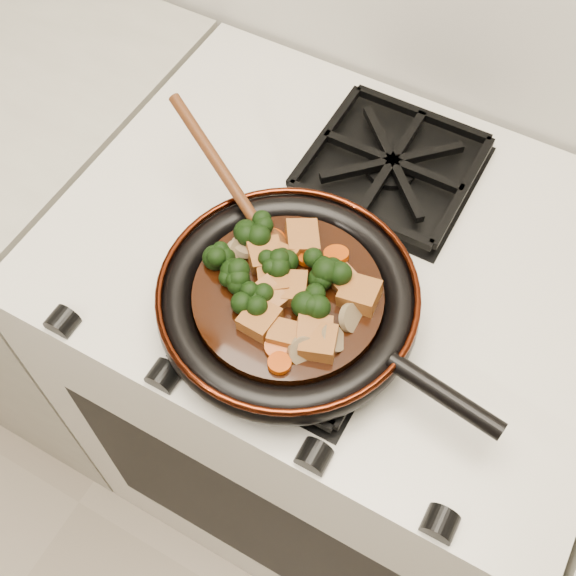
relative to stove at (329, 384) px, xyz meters
The scene contains 38 objects.
stove is the anchor object (origin of this frame).
burner_grate_front 0.48m from the stove, 90.00° to the right, with size 0.23×0.23×0.03m, color black, non-canonical shape.
burner_grate_back 0.48m from the stove, 90.00° to the left, with size 0.23×0.23×0.03m, color black, non-canonical shape.
skillet 0.51m from the stove, 94.11° to the right, with size 0.44×0.31×0.05m.
braising_sauce 0.52m from the stove, 95.09° to the right, with size 0.23×0.23×0.02m, color black.
tofu_cube_0 0.53m from the stove, 95.01° to the right, with size 0.04×0.04×0.02m, color brown.
tofu_cube_1 0.54m from the stove, 103.61° to the right, with size 0.04×0.03×0.02m, color brown.
tofu_cube_2 0.53m from the stove, 65.68° to the right, with size 0.04×0.03×0.02m, color brown.
tofu_cube_3 0.55m from the stove, 86.11° to the right, with size 0.04×0.03×0.02m, color brown.
tofu_cube_4 0.53m from the stove, 58.28° to the right, with size 0.04×0.04×0.02m, color brown.
tofu_cube_5 0.55m from the stove, 74.24° to the right, with size 0.04×0.04×0.02m, color brown.
tofu_cube_6 0.52m from the stove, 115.97° to the right, with size 0.04×0.04×0.02m, color brown.
tofu_cube_7 0.55m from the stove, 96.19° to the right, with size 0.04×0.04×0.02m, color brown.
tofu_cube_8 0.53m from the stove, 118.84° to the right, with size 0.04×0.04×0.02m, color brown.
tofu_cube_9 0.55m from the stove, 76.75° to the right, with size 0.04×0.04×0.02m, color brown.
tofu_cube_10 0.54m from the stove, 99.87° to the right, with size 0.04×0.04×0.02m, color brown.
tofu_cube_11 0.53m from the stove, 112.38° to the right, with size 0.04×0.04×0.02m, color brown.
broccoli_floret_0 0.53m from the stove, 109.94° to the right, with size 0.06×0.06×0.05m, color black, non-canonical shape.
broccoli_floret_1 0.54m from the stove, 80.07° to the right, with size 0.06×0.06×0.05m, color black, non-canonical shape.
broccoli_floret_2 0.53m from the stove, 78.00° to the right, with size 0.06×0.06×0.05m, color black, non-canonical shape.
broccoli_floret_3 0.55m from the stove, 126.08° to the right, with size 0.06×0.06×0.05m, color black, non-canonical shape.
broccoli_floret_4 0.53m from the stove, 84.22° to the right, with size 0.06×0.06×0.05m, color black, non-canonical shape.
broccoli_floret_5 0.55m from the stove, 101.44° to the right, with size 0.05×0.05×0.05m, color black, non-canonical shape.
broccoli_floret_6 0.53m from the stove, 105.75° to the right, with size 0.06×0.06×0.05m, color black, non-canonical shape.
broccoli_floret_7 0.54m from the stove, 114.43° to the right, with size 0.06×0.06×0.05m, color black, non-canonical shape.
broccoli_floret_8 0.54m from the stove, 133.60° to the right, with size 0.06×0.06×0.06m, color black, non-canonical shape.
carrot_coin_0 0.56m from the stove, 83.61° to the right, with size 0.03×0.03×0.01m, color #A93704.
carrot_coin_1 0.55m from the stove, 86.69° to the right, with size 0.03×0.03×0.01m, color #A93704.
carrot_coin_2 0.52m from the stove, 129.19° to the right, with size 0.03×0.03×0.01m, color #A93704.
carrot_coin_3 0.53m from the stove, 59.61° to the right, with size 0.03×0.03×0.01m, color #A93704.
carrot_coin_4 0.52m from the stove, 77.83° to the right, with size 0.03×0.03×0.01m, color #A93704.
carrot_coin_5 0.52m from the stove, 101.98° to the right, with size 0.03×0.03×0.01m, color #A93704.
mushroom_slice_0 0.54m from the stove, 63.04° to the right, with size 0.03×0.03×0.01m, color olive.
mushroom_slice_1 0.55m from the stove, 69.76° to the right, with size 0.03×0.03×0.01m, color olive.
mushroom_slice_2 0.54m from the stove, 127.08° to the right, with size 0.03×0.03×0.01m, color olive.
mushroom_slice_3 0.53m from the stove, 128.86° to the right, with size 0.03×0.03×0.01m, color olive.
mushroom_slice_4 0.55m from the stove, 78.42° to the right, with size 0.03×0.03×0.01m, color olive.
wooden_spoon 0.55m from the stove, 153.66° to the right, with size 0.14×0.09×0.23m.
Camera 1 is at (0.20, 1.17, 1.68)m, focal length 45.00 mm.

